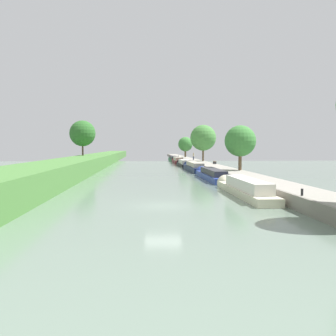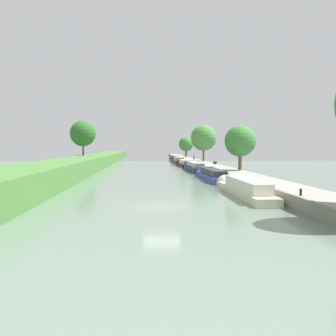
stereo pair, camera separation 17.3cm
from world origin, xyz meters
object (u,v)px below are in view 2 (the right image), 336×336
narrowboat_blue (211,175)px  narrowboat_green (174,159)px  narrowboat_black (184,163)px  park_bench (215,162)px  narrowboat_navy (194,167)px  narrowboat_maroon (178,161)px  narrowboat_cream (243,188)px  mooring_bollard_near (301,192)px  person_walking (194,156)px  mooring_bollard_far (179,156)px

narrowboat_blue → narrowboat_green: size_ratio=1.10×
narrowboat_black → park_bench: bearing=-66.5°
park_bench → narrowboat_navy: bearing=-134.7°
narrowboat_black → narrowboat_green: (-0.03, 27.38, 0.01)m
narrowboat_maroon → narrowboat_blue: bearing=-89.7°
narrowboat_cream → mooring_bollard_near: narrowboat_cream is taller
narrowboat_navy → narrowboat_maroon: narrowboat_maroon is taller
narrowboat_cream → narrowboat_navy: 32.30m
narrowboat_green → narrowboat_black: bearing=-89.9°
narrowboat_green → park_bench: bearing=-83.1°
narrowboat_cream → narrowboat_blue: size_ratio=0.92×
narrowboat_green → person_walking: bearing=-79.1°
narrowboat_blue → narrowboat_green: bearing=90.2°
narrowboat_maroon → narrowboat_green: bearing=89.7°
person_walking → mooring_bollard_far: size_ratio=3.69×
narrowboat_cream → person_walking: size_ratio=8.49×
narrowboat_green → park_bench: narrowboat_green is taller
narrowboat_cream → narrowboat_maroon: bearing=90.2°
narrowboat_blue → mooring_bollard_far: size_ratio=34.09×
narrowboat_cream → mooring_bollard_near: bearing=-76.6°
narrowboat_maroon → park_bench: (4.65, -23.47, 0.65)m
narrowboat_blue → mooring_bollard_far: mooring_bollard_far is taller
narrowboat_navy → mooring_bollard_near: (1.78, -39.89, 0.51)m
narrowboat_cream → mooring_bollard_near: (1.80, -7.58, 0.54)m
mooring_bollard_near → park_bench: 44.43m
narrowboat_black → narrowboat_green: narrowboat_green is taller
narrowboat_cream → narrowboat_navy: size_ratio=0.86×
mooring_bollard_far → mooring_bollard_near: bearing=-90.0°
mooring_bollard_far → park_bench: 43.79m
narrowboat_cream → mooring_bollard_near: size_ratio=31.31×
narrowboat_blue → narrowboat_green: 59.08m
narrowboat_blue → person_walking: 41.58m
narrowboat_navy → park_bench: 6.31m
narrowboat_blue → narrowboat_maroon: size_ratio=1.25×
mooring_bollard_near → mooring_bollard_far: (0.00, 88.06, 0.00)m
narrowboat_cream → narrowboat_maroon: 60.23m
mooring_bollard_far → park_bench: park_bench is taller
park_bench → narrowboat_maroon: bearing=101.2°
narrowboat_cream → narrowboat_green: bearing=90.1°
person_walking → park_bench: person_walking is taller
narrowboat_blue → mooring_bollard_far: 64.94m
park_bench → person_walking: bearing=93.4°
narrowboat_cream → narrowboat_navy: narrowboat_navy is taller
narrowboat_black → narrowboat_maroon: narrowboat_maroon is taller
narrowboat_green → person_walking: (3.38, -17.64, 1.22)m
narrowboat_blue → narrowboat_green: narrowboat_green is taller
narrowboat_navy → narrowboat_maroon: (-0.23, 27.93, -0.01)m
park_bench → narrowboat_cream: bearing=-96.9°
narrowboat_maroon → park_bench: size_ratio=8.18×
narrowboat_blue → park_bench: (4.43, 21.20, 0.70)m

